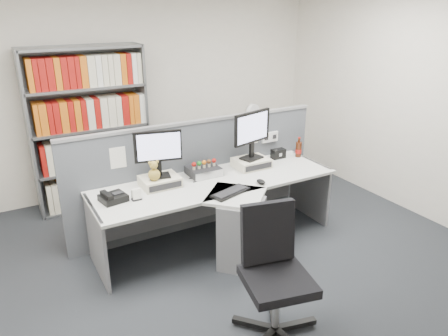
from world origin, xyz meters
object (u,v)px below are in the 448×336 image
desk_phone (113,198)px  desk_fan (252,117)px  keyboard (231,192)px  monitor_left (158,150)px  cola_bottle (299,149)px  shelving_unit (90,131)px  desktop_pc (204,171)px  desk (227,212)px  mouse (261,182)px  monitor_right (252,131)px  desk_calendar (136,195)px  filing_cabinet (251,161)px  office_chair (274,269)px  speaker (278,154)px

desk_phone → desk_fan: (2.28, 1.13, 0.24)m
keyboard → monitor_left: bearing=135.8°
desk_phone → cola_bottle: 2.31m
desk_phone → shelving_unit: bearing=83.6°
desktop_pc → cola_bottle: bearing=-1.8°
desk → mouse: (0.36, -0.07, 0.29)m
monitor_right → desk_calendar: monitor_right is taller
desk_phone → filing_cabinet: bearing=26.5°
monitor_right → office_chair: bearing=-117.0°
monitor_left → speaker: monitor_left is taller
desk → keyboard: size_ratio=5.87×
desk_phone → speaker: size_ratio=1.54×
mouse → filing_cabinet: 1.74m
desk_fan → filing_cabinet: bearing=90.0°
keyboard → shelving_unit: size_ratio=0.22×
mouse → desk_fan: desk_fan is taller
desk → shelving_unit: (-0.90, 1.85, 0.52)m
shelving_unit → desk: bearing=-64.0°
filing_cabinet → shelving_unit: bearing=167.9°
filing_cabinet → office_chair: office_chair is taller
desk → desk_fan: (1.20, 1.40, 0.54)m
filing_cabinet → desk: bearing=-130.6°
shelving_unit → mouse: bearing=-56.6°
mouse → cola_bottle: size_ratio=0.48×
shelving_unit → desk_fan: size_ratio=4.22×
desktop_pc → monitor_right: bearing=-5.6°
monitor_left → desk_phone: 0.64m
keyboard → desktop_pc: bearing=90.6°
desk_calendar → filing_cabinet: (2.07, 1.22, -0.42)m
desktop_pc → filing_cabinet: size_ratio=0.47×
speaker → shelving_unit: (-1.88, 1.37, 0.20)m
desk → cola_bottle: bearing=18.1°
mouse → speaker: 0.82m
monitor_right → filing_cabinet: size_ratio=0.77×
filing_cabinet → office_chair: 2.97m
desktop_pc → office_chair: office_chair is taller
monitor_left → office_chair: 1.69m
speaker → desktop_pc: bearing=-178.0°
desk_phone → cola_bottle: (2.30, 0.13, 0.05)m
desktop_pc → office_chair: size_ratio=0.32×
desk_calendar → speaker: 1.88m
filing_cabinet → desk_fan: (0.00, -0.00, 0.65)m
mouse → desk_fan: 1.71m
speaker → monitor_left: bearing=-176.6°
mouse → office_chair: office_chair is taller
desktop_pc → filing_cabinet: 1.62m
desk → cola_bottle: (1.22, 0.40, 0.36)m
cola_bottle → filing_cabinet: (-0.02, 1.00, -0.46)m
speaker → cola_bottle: bearing=-17.3°
desk → desk_phone: size_ratio=9.98×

